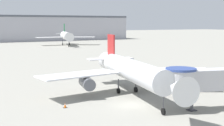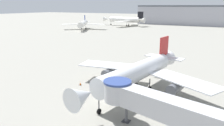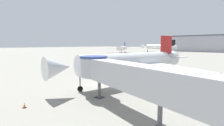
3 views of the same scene
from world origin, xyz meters
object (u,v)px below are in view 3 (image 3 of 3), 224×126
at_px(jet_bridge, 128,76).
at_px(traffic_cone_port_wing, 85,75).
at_px(traffic_cone_near_nose, 24,105).
at_px(main_airplane, 132,62).
at_px(background_jet_blue_tail, 123,48).
at_px(background_jet_black_tail, 160,47).

relative_size(jet_bridge, traffic_cone_port_wing, 29.96).
xyz_separation_m(jet_bridge, traffic_cone_near_nose, (-10.09, -7.33, -3.91)).
height_order(main_airplane, traffic_cone_port_wing, main_airplane).
xyz_separation_m(traffic_cone_port_wing, background_jet_blue_tail, (-64.22, 91.85, 3.84)).
relative_size(traffic_cone_port_wing, background_jet_black_tail, 0.02).
distance_m(jet_bridge, background_jet_black_tail, 160.69).
relative_size(traffic_cone_port_wing, traffic_cone_near_nose, 1.14).
bearing_deg(background_jet_blue_tail, traffic_cone_near_nose, -83.81).
height_order(traffic_cone_near_nose, background_jet_black_tail, background_jet_black_tail).
height_order(main_airplane, traffic_cone_near_nose, main_airplane).
distance_m(jet_bridge, background_jet_blue_tail, 133.72).
height_order(traffic_cone_port_wing, background_jet_black_tail, background_jet_black_tail).
xyz_separation_m(traffic_cone_port_wing, traffic_cone_near_nose, (11.31, -18.21, -0.05)).
distance_m(traffic_cone_near_nose, background_jet_black_tail, 163.25).
bearing_deg(main_airplane, traffic_cone_port_wing, -159.96).
distance_m(main_airplane, jet_bridge, 16.01).
xyz_separation_m(main_airplane, traffic_cone_near_nose, (-0.89, -20.45, -3.76)).
height_order(jet_bridge, traffic_cone_port_wing, jet_bridge).
xyz_separation_m(main_airplane, traffic_cone_port_wing, (-12.20, -2.24, -3.71)).
bearing_deg(main_airplane, background_jet_black_tail, 125.37).
xyz_separation_m(traffic_cone_port_wing, background_jet_black_tail, (-50.65, 132.75, 4.77)).
relative_size(jet_bridge, background_jet_black_tail, 0.63).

